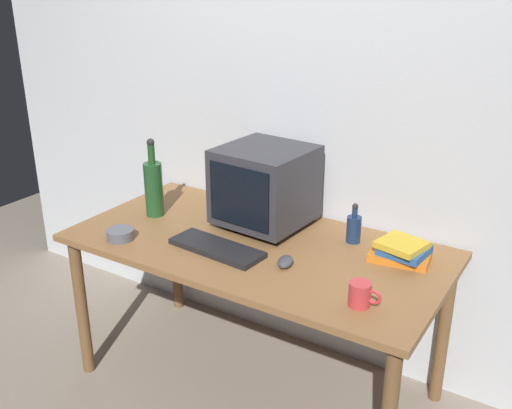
{
  "coord_description": "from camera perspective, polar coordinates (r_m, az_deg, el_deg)",
  "views": [
    {
      "loc": [
        1.22,
        -1.95,
        1.85
      ],
      "look_at": [
        0.0,
        0.0,
        0.92
      ],
      "focal_mm": 41.26,
      "sensor_mm": 36.0,
      "label": 1
    }
  ],
  "objects": [
    {
      "name": "keyboard",
      "position": [
        2.48,
        -3.83,
        -4.22
      ],
      "size": [
        0.43,
        0.19,
        0.02
      ],
      "primitive_type": "cube",
      "rotation": [
        0.0,
        0.0,
        -0.09
      ],
      "color": "black",
      "rests_on": "desk"
    },
    {
      "name": "back_wall",
      "position": [
        2.77,
        5.23,
        9.36
      ],
      "size": [
        4.0,
        0.08,
        2.5
      ],
      "primitive_type": "cube",
      "color": "silver",
      "rests_on": "ground"
    },
    {
      "name": "crt_monitor",
      "position": [
        2.65,
        0.87,
        1.82
      ],
      "size": [
        0.41,
        0.41,
        0.37
      ],
      "color": "#333338",
      "rests_on": "desk"
    },
    {
      "name": "mug",
      "position": [
        2.11,
        10.1,
        -8.57
      ],
      "size": [
        0.12,
        0.08,
        0.09
      ],
      "color": "#CC383D",
      "rests_on": "desk"
    },
    {
      "name": "bottle_tall",
      "position": [
        2.83,
        -9.9,
        1.7
      ],
      "size": [
        0.09,
        0.09,
        0.38
      ],
      "color": "#1E4C23",
      "rests_on": "desk"
    },
    {
      "name": "desk",
      "position": [
        2.59,
        0.0,
        -5.41
      ],
      "size": [
        1.63,
        0.82,
        0.74
      ],
      "color": "olive",
      "rests_on": "ground"
    },
    {
      "name": "cd_spindle",
      "position": [
        2.64,
        -13.01,
        -2.84
      ],
      "size": [
        0.12,
        0.12,
        0.04
      ],
      "primitive_type": "cylinder",
      "color": "#595B66",
      "rests_on": "desk"
    },
    {
      "name": "ground_plane",
      "position": [
        2.95,
        0.0,
        -16.91
      ],
      "size": [
        6.0,
        6.0,
        0.0
      ],
      "primitive_type": "plane",
      "color": "gray"
    },
    {
      "name": "computer_mouse",
      "position": [
        2.36,
        2.87,
        -5.55
      ],
      "size": [
        0.08,
        0.11,
        0.04
      ],
      "primitive_type": "ellipsoid",
      "rotation": [
        0.0,
        0.0,
        0.26
      ],
      "color": "#3F3F47",
      "rests_on": "desk"
    },
    {
      "name": "bottle_short",
      "position": [
        2.57,
        9.46,
        -2.24
      ],
      "size": [
        0.06,
        0.06,
        0.18
      ],
      "color": "navy",
      "rests_on": "desk"
    },
    {
      "name": "book_stack",
      "position": [
        2.46,
        13.95,
        -4.42
      ],
      "size": [
        0.25,
        0.2,
        0.09
      ],
      "color": "orange",
      "rests_on": "desk"
    }
  ]
}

